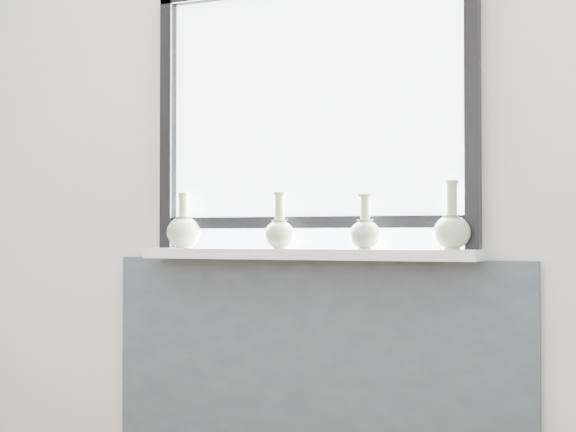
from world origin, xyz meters
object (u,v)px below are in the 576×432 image
at_px(vase_a, 184,230).
at_px(vase_b, 280,231).
at_px(windowsill, 305,254).
at_px(vase_d, 452,229).
at_px(vase_c, 365,231).

height_order(vase_a, vase_b, vase_a).
height_order(windowsill, vase_d, vase_d).
height_order(vase_a, vase_c, vase_a).
relative_size(vase_a, vase_b, 1.03).
xyz_separation_m(vase_b, vase_d, (0.65, 0.02, 0.01)).
distance_m(vase_a, vase_b, 0.43).
distance_m(vase_a, vase_c, 0.77).
bearing_deg(vase_d, vase_a, 179.70).
relative_size(windowsill, vase_a, 5.97).
distance_m(vase_a, vase_d, 1.09).
height_order(vase_a, vase_d, vase_d).
bearing_deg(vase_d, vase_b, -178.22).
bearing_deg(vase_c, vase_a, 177.99).
bearing_deg(vase_b, vase_d, 1.78).
relative_size(vase_c, vase_d, 0.82).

